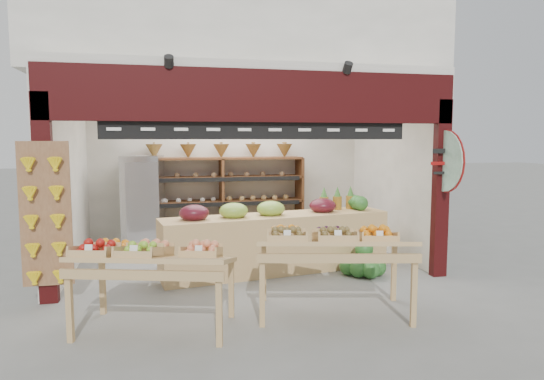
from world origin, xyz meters
The scene contains 11 objects.
ground centered at (0.00, 0.00, 0.00)m, with size 60.00×60.00×0.00m, color slate.
shop_structure centered at (0.00, 1.61, 3.92)m, with size 6.36×5.12×5.40m.
banana_board centered at (-2.73, -1.17, 1.12)m, with size 0.60×0.15×1.80m.
gift_sign centered at (2.75, -1.15, 1.75)m, with size 0.04×0.93×0.92m.
back_shelving centered at (-0.18, 1.93, 1.21)m, with size 3.24×0.53×1.98m.
refrigerator centered at (-1.67, 1.69, 0.89)m, with size 0.69×0.69×1.77m, color #B9BBC0.
cardboard_stack centered at (-0.93, 0.14, 0.25)m, with size 1.08×0.78×0.68m.
mid_counter centered at (0.40, -0.27, 0.49)m, with size 3.67×1.24×1.12m.
display_table_left centered at (-1.51, -2.19, 0.82)m, with size 1.85×1.36×1.05m.
display_table_right centered at (0.58, -2.15, 0.88)m, with size 1.97×1.37×1.12m.
watermelon_pile centered at (1.64, -0.76, 0.18)m, with size 0.68×0.68×0.53m.
Camera 1 is at (-1.31, -7.53, 2.07)m, focal length 32.00 mm.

